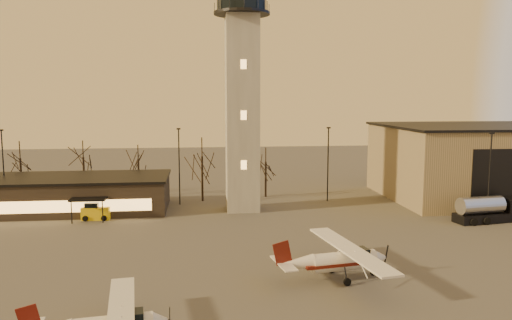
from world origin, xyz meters
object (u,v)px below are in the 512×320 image
at_px(control_tower, 242,79).
at_px(service_cart, 96,213).
at_px(terminal, 66,194).
at_px(fuel_truck, 488,212).
at_px(hangar, 494,161).
at_px(cessna_front, 345,264).

height_order(control_tower, service_cart, control_tower).
distance_m(terminal, fuel_truck, 50.63).
distance_m(terminal, service_cart, 6.90).
height_order(control_tower, fuel_truck, control_tower).
relative_size(terminal, fuel_truck, 3.07).
distance_m(control_tower, terminal, 26.24).
height_order(terminal, fuel_truck, terminal).
relative_size(hangar, fuel_truck, 3.70).
xyz_separation_m(terminal, cessna_front, (27.92, -26.89, -0.96)).
height_order(hangar, service_cart, hangar).
xyz_separation_m(hangar, cessna_front, (-30.07, -28.89, -3.96)).
distance_m(fuel_truck, service_cart, 45.23).
height_order(cessna_front, fuel_truck, cessna_front).
bearing_deg(service_cart, terminal, 135.01).
bearing_deg(control_tower, terminal, 174.85).
bearing_deg(fuel_truck, control_tower, 153.34).
xyz_separation_m(control_tower, cessna_front, (5.93, -24.91, -15.13)).
bearing_deg(control_tower, fuel_truck, -18.61).
bearing_deg(fuel_truck, hangar, 48.76).
xyz_separation_m(hangar, terminal, (-57.99, -2.00, -3.00)).
distance_m(control_tower, hangar, 37.90).
distance_m(control_tower, fuel_truck, 32.61).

